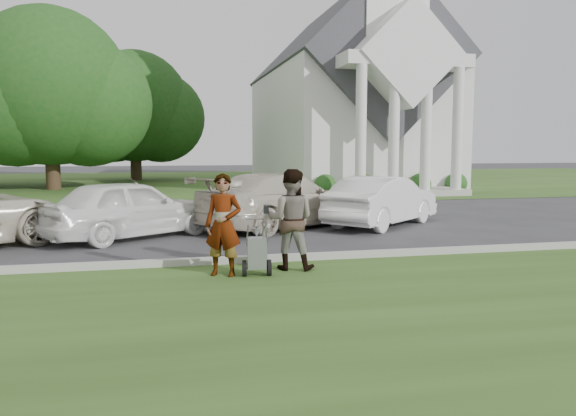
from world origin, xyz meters
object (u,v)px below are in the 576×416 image
object	(u,v)px
car_c	(281,200)
striping_cart	(257,254)
car_b	(130,209)
car_d	(382,201)
person_left	(223,226)
tree_back	(134,112)
person_right	(290,220)
church	(346,88)
tree_left	(49,94)
parking_meter_near	(266,229)

from	to	relation	value
car_c	striping_cart	bearing A→B (deg)	129.61
car_b	car_d	xyz separation A→B (m)	(7.18, 0.76, -0.03)
person_left	car_c	world-z (taller)	person_left
tree_back	car_c	size ratio (longest dim) A/B	1.75
tree_back	person_right	distance (m)	30.71
church	person_right	xyz separation A→B (m)	(-8.86, -23.31, -4.99)
striping_cart	person_right	bearing A→B (deg)	35.30
tree_left	car_d	xyz separation A→B (m)	(12.15, -16.93, -4.38)
striping_cart	car_c	world-z (taller)	car_c
tree_back	parking_meter_near	size ratio (longest dim) A/B	7.65
car_c	tree_left	bearing A→B (deg)	-5.54
person_right	car_d	bearing A→B (deg)	-107.25
person_left	car_b	size ratio (longest dim) A/B	0.41
car_d	tree_back	bearing A→B (deg)	-22.06
tree_back	parking_meter_near	world-z (taller)	tree_back
person_right	car_b	xyz separation A→B (m)	(-3.18, 4.50, -0.19)
tree_left	person_right	xyz separation A→B (m)	(8.15, -22.19, -4.16)
striping_cart	car_b	world-z (taller)	car_b
striping_cart	person_left	distance (m)	0.79
tree_back	person_right	bearing A→B (deg)	-82.17
car_c	parking_meter_near	bearing A→B (deg)	130.83
striping_cart	person_left	bearing A→B (deg)	172.51
church	car_c	world-z (taller)	church
striping_cart	car_c	distance (m)	6.19
church	person_left	world-z (taller)	church
car_c	car_d	distance (m)	3.01
person_left	car_d	world-z (taller)	person_left
tree_left	person_left	distance (m)	23.85
striping_cart	person_left	world-z (taller)	person_left
tree_back	person_right	size ratio (longest dim) A/B	5.05
parking_meter_near	car_c	distance (m)	5.63
tree_back	church	bearing A→B (deg)	-27.85
tree_left	striping_cart	bearing A→B (deg)	-71.79
person_left	tree_back	bearing A→B (deg)	119.48
tree_back	car_c	bearing A→B (deg)	-78.21
person_right	car_d	xyz separation A→B (m)	(3.99, 5.26, -0.22)
church	striping_cart	bearing A→B (deg)	-111.99
church	tree_left	bearing A→B (deg)	-176.21
tree_back	tree_left	bearing A→B (deg)	-116.57
church	person_left	xyz separation A→B (m)	(-10.16, -23.58, -5.02)
parking_meter_near	tree_left	bearing A→B (deg)	109.22
tree_left	car_d	world-z (taller)	tree_left
person_left	car_c	bearing A→B (deg)	92.56
church	car_d	xyz separation A→B (m)	(-4.87, -18.06, -5.20)
tree_back	car_b	bearing A→B (deg)	-87.84
person_left	parking_meter_near	distance (m)	0.93
tree_left	parking_meter_near	size ratio (longest dim) A/B	8.45
person_right	car_d	world-z (taller)	person_right
car_b	car_c	distance (m)	4.30
church	person_left	size ratio (longest dim) A/B	13.05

